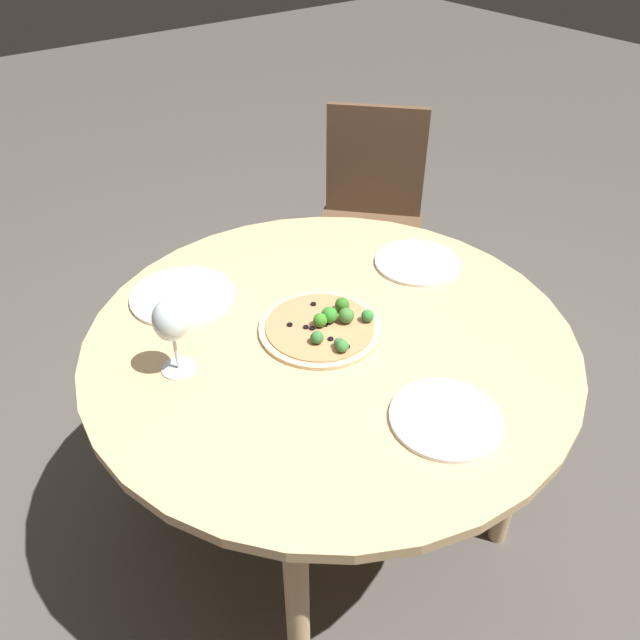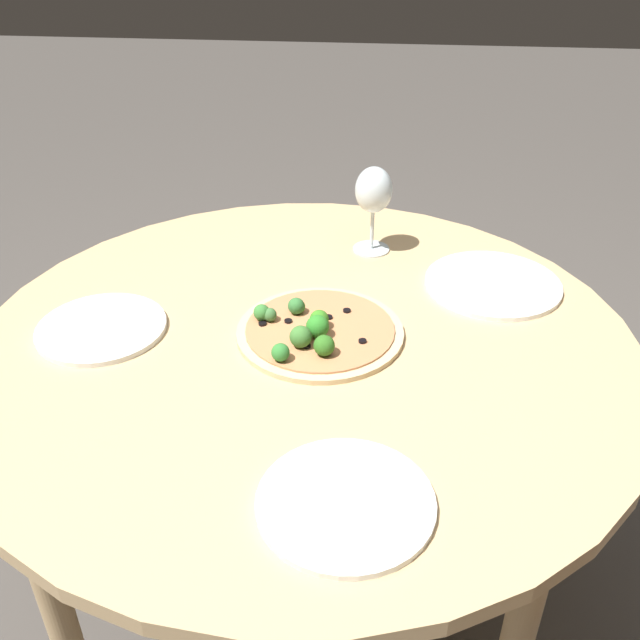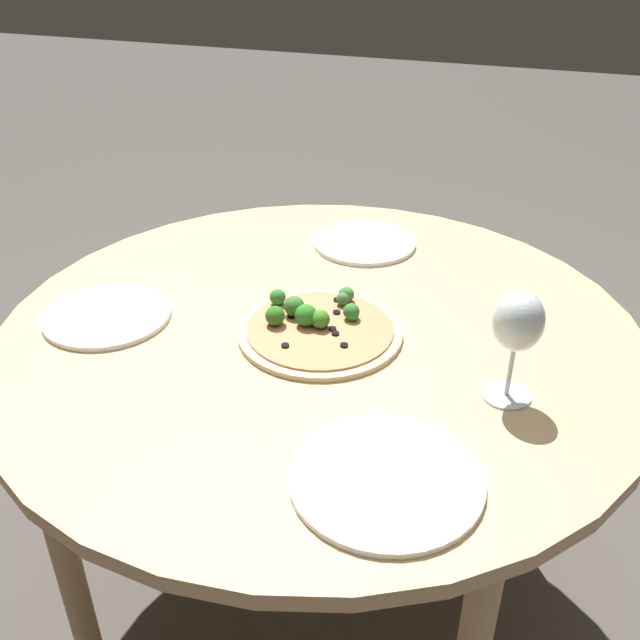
{
  "view_description": "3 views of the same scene",
  "coord_description": "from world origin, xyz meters",
  "views": [
    {
      "loc": [
        -0.72,
        -0.91,
        1.66
      ],
      "look_at": [
        -0.01,
        0.03,
        0.76
      ],
      "focal_mm": 35.0,
      "sensor_mm": 36.0,
      "label": 1
    },
    {
      "loc": [
        1.03,
        0.13,
        1.43
      ],
      "look_at": [
        -0.01,
        0.03,
        0.76
      ],
      "focal_mm": 40.0,
      "sensor_mm": 36.0,
      "label": 2
    },
    {
      "loc": [
        -0.36,
        1.05,
        1.41
      ],
      "look_at": [
        -0.01,
        0.03,
        0.76
      ],
      "focal_mm": 40.0,
      "sensor_mm": 36.0,
      "label": 3
    }
  ],
  "objects": [
    {
      "name": "plate_near",
      "position": [
        -0.21,
        0.35,
        0.73
      ],
      "size": [
        0.27,
        0.27,
        0.01
      ],
      "color": "white",
      "rests_on": "dining_table"
    },
    {
      "name": "pizza",
      "position": [
        -0.0,
        0.02,
        0.74
      ],
      "size": [
        0.3,
        0.3,
        0.05
      ],
      "color": "#DBBC89",
      "rests_on": "dining_table"
    },
    {
      "name": "wine_glass",
      "position": [
        -0.35,
        0.1,
        0.86
      ],
      "size": [
        0.08,
        0.08,
        0.19
      ],
      "color": "silver",
      "rests_on": "dining_table"
    },
    {
      "name": "ground_plane",
      "position": [
        0.0,
        0.0,
        0.0
      ],
      "size": [
        12.0,
        12.0,
        0.0
      ],
      "primitive_type": "plane",
      "color": "#4C4742"
    },
    {
      "name": "dining_table",
      "position": [
        0.0,
        0.0,
        0.66
      ],
      "size": [
        1.17,
        1.17,
        0.73
      ],
      "color": "tan",
      "rests_on": "ground_plane"
    },
    {
      "name": "plate_far",
      "position": [
        0.02,
        -0.36,
        0.73
      ],
      "size": [
        0.23,
        0.23,
        0.01
      ],
      "color": "white",
      "rests_on": "dining_table"
    },
    {
      "name": "plate_side",
      "position": [
        0.38,
        0.1,
        0.73
      ],
      "size": [
        0.24,
        0.24,
        0.01
      ],
      "color": "white",
      "rests_on": "dining_table"
    }
  ]
}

